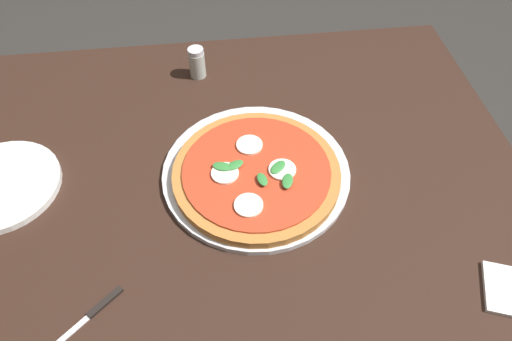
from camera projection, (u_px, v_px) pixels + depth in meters
name	position (u px, v px, depth m)	size (l,w,h in m)	color
ground_plane	(233.00, 312.00, 1.45)	(6.00, 6.00, 0.00)	#2D2B28
dining_table	(223.00, 200.00, 0.99)	(1.22, 0.90, 0.70)	black
serving_tray	(256.00, 172.00, 0.90)	(0.37, 0.37, 0.01)	silver
pizza	(256.00, 173.00, 0.88)	(0.32, 0.32, 0.03)	#B27033
plate_white	(1.00, 186.00, 0.88)	(0.23, 0.23, 0.01)	white
knife	(88.00, 317.00, 0.72)	(0.14, 0.12, 0.01)	black
pepper_shaker	(197.00, 63.00, 1.08)	(0.04, 0.04, 0.07)	#B2B7AD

